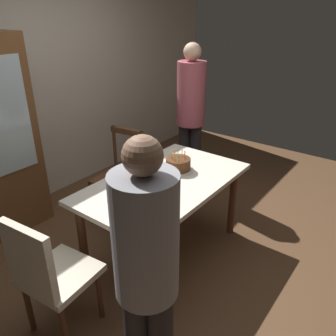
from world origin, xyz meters
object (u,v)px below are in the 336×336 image
object	(u,v)px
dining_table	(164,191)
person_guest	(191,111)
person_celebrant	(146,269)
chair_spindle_back	(120,178)
chair_upholstered	(48,273)
plate_near_celebrant	(151,208)
plate_far_side	(141,177)
birthday_cake	(178,165)

from	to	relation	value
dining_table	person_guest	size ratio (longest dim) A/B	0.86
person_celebrant	person_guest	size ratio (longest dim) A/B	0.92
chair_spindle_back	chair_upholstered	bearing A→B (deg)	-152.90
chair_upholstered	person_celebrant	xyz separation A→B (m)	(0.09, -0.77, 0.39)
dining_table	plate_near_celebrant	size ratio (longest dim) A/B	6.82
plate_far_side	chair_spindle_back	bearing A→B (deg)	62.72
dining_table	birthday_cake	xyz separation A→B (m)	(0.24, 0.03, 0.15)
dining_table	chair_upholstered	size ratio (longest dim) A/B	1.58
chair_spindle_back	plate_far_side	bearing A→B (deg)	-117.28
plate_far_side	plate_near_celebrant	bearing A→B (deg)	-130.60
chair_spindle_back	person_celebrant	bearing A→B (deg)	-130.89
plate_far_side	person_celebrant	size ratio (longest dim) A/B	0.14
chair_spindle_back	person_guest	world-z (taller)	person_guest
plate_near_celebrant	chair_upholstered	bearing A→B (deg)	159.96
chair_upholstered	birthday_cake	bearing A→B (deg)	-1.70
plate_near_celebrant	chair_upholstered	distance (m)	0.81
birthday_cake	chair_upholstered	world-z (taller)	chair_upholstered
birthday_cake	plate_far_side	distance (m)	0.36
chair_spindle_back	chair_upholstered	distance (m)	1.52
dining_table	plate_near_celebrant	xyz separation A→B (m)	(-0.41, -0.20, 0.11)
dining_table	chair_upholstered	distance (m)	1.15
plate_near_celebrant	dining_table	bearing A→B (deg)	25.52
dining_table	birthday_cake	distance (m)	0.28
chair_spindle_back	person_celebrant	xyz separation A→B (m)	(-1.27, -1.46, 0.46)
dining_table	chair_upholstered	bearing A→B (deg)	176.58
plate_near_celebrant	chair_spindle_back	distance (m)	1.19
birthday_cake	chair_spindle_back	size ratio (longest dim) A/B	0.29
birthday_cake	person_guest	bearing A→B (deg)	27.92
birthday_cake	chair_upholstered	distance (m)	1.40
dining_table	birthday_cake	world-z (taller)	birthday_cake
plate_far_side	person_celebrant	xyz separation A→B (m)	(-0.97, -0.90, 0.16)
dining_table	chair_spindle_back	size ratio (longest dim) A/B	1.58
dining_table	plate_far_side	bearing A→B (deg)	110.85
plate_far_side	chair_upholstered	world-z (taller)	chair_upholstered
dining_table	person_guest	bearing A→B (deg)	24.03
chair_spindle_back	person_guest	xyz separation A→B (m)	(0.95, -0.24, 0.54)
dining_table	plate_far_side	xyz separation A→B (m)	(-0.08, 0.20, 0.11)
dining_table	chair_spindle_back	world-z (taller)	chair_spindle_back
plate_near_celebrant	chair_spindle_back	size ratio (longest dim) A/B	0.23
chair_spindle_back	person_celebrant	distance (m)	1.99
birthday_cake	plate_far_side	xyz separation A→B (m)	(-0.31, 0.17, -0.05)
chair_spindle_back	plate_near_celebrant	bearing A→B (deg)	-123.26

